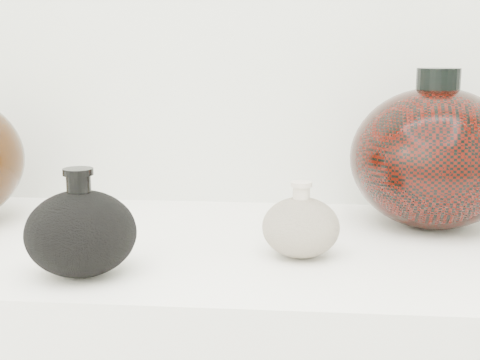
{
  "coord_description": "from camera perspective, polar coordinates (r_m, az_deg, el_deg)",
  "views": [
    {
      "loc": [
        0.12,
        0.04,
        1.17
      ],
      "look_at": [
        0.04,
        0.92,
        1.0
      ],
      "focal_mm": 50.0,
      "sensor_mm": 36.0,
      "label": 1
    }
  ],
  "objects": [
    {
      "name": "right_round_pot",
      "position": [
        1.05,
        16.22,
        1.86
      ],
      "size": [
        0.27,
        0.27,
        0.24
      ],
      "color": "black",
      "rests_on": "display_counter"
    },
    {
      "name": "cream_gourd_vase",
      "position": [
        0.88,
        5.21,
        -3.98
      ],
      "size": [
        0.12,
        0.12,
        0.1
      ],
      "color": "beige",
      "rests_on": "display_counter"
    },
    {
      "name": "black_gourd_vase",
      "position": [
        0.83,
        -13.42,
        -4.36
      ],
      "size": [
        0.14,
        0.14,
        0.13
      ],
      "color": "black",
      "rests_on": "display_counter"
    }
  ]
}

